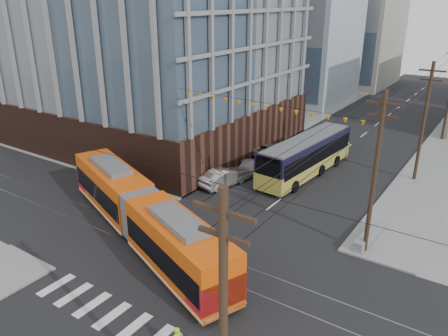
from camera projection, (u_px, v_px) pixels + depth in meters
The scene contains 10 objects.
ground at pixel (161, 292), 25.44m from camera, with size 160.00×160.00×0.00m, color slate.
office_building at pixel (144, 14), 49.48m from camera, with size 30.00×25.00×28.60m, color #381E16.
bg_bldg_nw_near at pixel (293, 44), 71.18m from camera, with size 18.00×16.00×18.00m, color #8C99A5.
bg_bldg_nw_far at pixel (353, 31), 84.70m from camera, with size 16.00×18.00×20.00m, color gray.
streetcar at pixel (142, 215), 30.27m from camera, with size 20.46×2.88×3.94m, color #D64C09, non-canonical shape.
city_bus at pixel (306, 156), 41.86m from camera, with size 2.89×13.33×3.78m, color black, non-canonical shape.
parked_car_silver at pixel (224, 177), 39.66m from camera, with size 1.75×5.01×1.65m, color silver.
parked_car_white at pixel (249, 166), 42.92m from camera, with size 1.77×4.35×1.26m, color #B4A4A7.
parked_car_grey at pixel (273, 150), 47.10m from camera, with size 2.37×5.14×1.43m, color slate.
jersey_barrier at pixel (368, 237), 30.54m from camera, with size 0.94×4.18×0.84m, color slate.
Camera 1 is at (14.86, -15.39, 15.99)m, focal length 35.00 mm.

